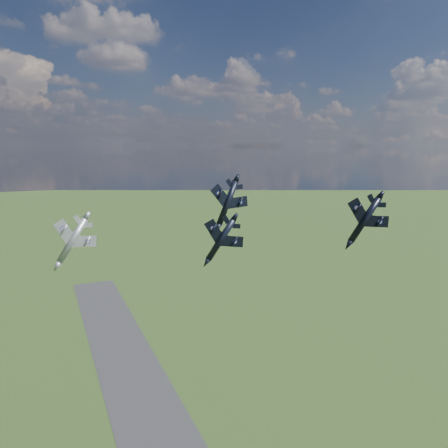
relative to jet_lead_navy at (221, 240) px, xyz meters
name	(u,v)px	position (x,y,z in m)	size (l,w,h in m)	color
jet_lead_navy	(221,240)	(0.00, 0.00, 0.00)	(9.11, 12.70, 2.63)	black
jet_right_navy	(365,220)	(27.61, -8.53, 3.40)	(9.93, 13.85, 2.86)	black
jet_high_navy	(227,203)	(10.77, 21.55, 4.11)	(11.23, 15.66, 3.24)	black
jet_left_silver	(72,240)	(-26.81, 7.93, 0.54)	(9.25, 12.89, 2.67)	gray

